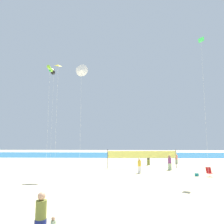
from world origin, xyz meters
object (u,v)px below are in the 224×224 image
object	(u,v)px
beachgoer_coral_shirt	(176,158)
beachgoer_charcoal_shirt	(148,159)
beach_handbag	(197,175)
kite_lime_tube	(50,69)
volleyball_net	(142,155)
kite_black_delta	(54,71)
beachgoer_plum_shirt	(170,162)
kite_yellow_diamond	(58,67)
beachgoer_mustard_shirt	(139,165)
mother_figure	(41,215)
kite_green_diamond	(201,42)
kite_white_delta	(82,70)
folding_beach_chair	(209,172)

from	to	relation	value
beachgoer_coral_shirt	beachgoer_charcoal_shirt	world-z (taller)	beachgoer_charcoal_shirt
beach_handbag	kite_lime_tube	world-z (taller)	kite_lime_tube
volleyball_net	kite_black_delta	world-z (taller)	kite_black_delta
volleyball_net	kite_black_delta	xyz separation A→B (m)	(-14.33, 7.62, 13.83)
beachgoer_plum_shirt	kite_yellow_diamond	size ratio (longest dim) A/B	0.15
kite_yellow_diamond	kite_black_delta	bearing A→B (deg)	109.81
beachgoer_mustard_shirt	beachgoer_plum_shirt	bearing A→B (deg)	-150.20
beachgoer_charcoal_shirt	volleyball_net	size ratio (longest dim) A/B	0.20
beachgoer_plum_shirt	beachgoer_charcoal_shirt	xyz separation A→B (m)	(-1.85, 5.14, -0.02)
mother_figure	beachgoer_charcoal_shirt	size ratio (longest dim) A/B	0.98
beachgoer_mustard_shirt	mother_figure	bearing A→B (deg)	69.12
beachgoer_coral_shirt	kite_yellow_diamond	world-z (taller)	kite_yellow_diamond
beachgoer_plum_shirt	kite_green_diamond	size ratio (longest dim) A/B	0.12
mother_figure	beachgoer_plum_shirt	size ratio (longest dim) A/B	0.96
beachgoer_charcoal_shirt	kite_yellow_diamond	xyz separation A→B (m)	(-10.86, -9.14, 10.65)
beachgoer_coral_shirt	kite_green_diamond	distance (m)	17.45
beach_handbag	kite_black_delta	size ratio (longest dim) A/B	0.02
beachgoer_charcoal_shirt	kite_yellow_diamond	world-z (taller)	kite_yellow_diamond
beachgoer_plum_shirt	kite_white_delta	size ratio (longest dim) A/B	0.15
kite_black_delta	folding_beach_chair	bearing A→B (deg)	-33.84
beachgoer_mustard_shirt	volleyball_net	world-z (taller)	volleyball_net
folding_beach_chair	kite_white_delta	xyz separation A→B (m)	(-12.93, 0.30, 10.65)
beachgoer_charcoal_shirt	kite_lime_tube	world-z (taller)	kite_lime_tube
beachgoer_plum_shirt	kite_lime_tube	xyz separation A→B (m)	(-15.65, 1.95, 12.46)
beachgoer_charcoal_shirt	beach_handbag	size ratio (longest dim) A/B	4.78
kite_lime_tube	kite_black_delta	bearing A→B (deg)	104.07
folding_beach_chair	beach_handbag	world-z (taller)	folding_beach_chair
folding_beach_chair	kite_black_delta	size ratio (longest dim) A/B	0.06
kite_lime_tube	beachgoer_charcoal_shirt	bearing A→B (deg)	13.02
kite_white_delta	folding_beach_chair	bearing A→B (deg)	-1.33
beach_handbag	beachgoer_plum_shirt	bearing A→B (deg)	111.28
volleyball_net	beach_handbag	distance (m)	7.72
beachgoer_coral_shirt	kite_white_delta	distance (m)	19.66
kite_white_delta	beachgoer_plum_shirt	bearing A→B (deg)	22.12
mother_figure	volleyball_net	size ratio (longest dim) A/B	0.19
volleyball_net	kite_lime_tube	bearing A→B (deg)	178.38
beachgoer_charcoal_shirt	beach_handbag	xyz separation A→B (m)	(3.51, -9.39, -0.78)
beachgoer_coral_shirt	kite_yellow_diamond	xyz separation A→B (m)	(-15.30, -10.84, 10.75)
kite_black_delta	beach_handbag	bearing A→B (deg)	-35.15
beach_handbag	kite_green_diamond	size ratio (longest dim) A/B	0.03
beachgoer_mustard_shirt	kite_white_delta	world-z (taller)	kite_white_delta
mother_figure	kite_white_delta	world-z (taller)	kite_white_delta
beachgoer_coral_shirt	kite_black_delta	xyz separation A→B (m)	(-20.06, 2.38, 14.65)
beachgoer_coral_shirt	folding_beach_chair	distance (m)	11.25
beachgoer_plum_shirt	kite_black_delta	distance (m)	24.53
beachgoer_plum_shirt	beach_handbag	bearing A→B (deg)	-79.65
kite_black_delta	beachgoer_plum_shirt	bearing A→B (deg)	-27.81
kite_black_delta	kite_white_delta	bearing A→B (deg)	-61.01
beachgoer_coral_shirt	volleyball_net	size ratio (longest dim) A/B	0.17
beach_handbag	kite_black_delta	bearing A→B (deg)	144.85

